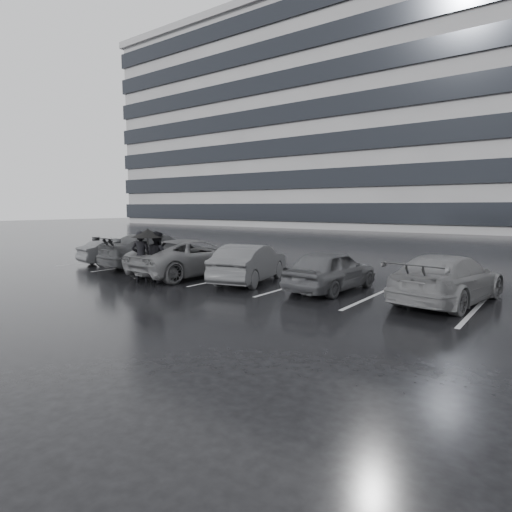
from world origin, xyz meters
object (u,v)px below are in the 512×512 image
Objects in this scene: pedestrian_left at (141,256)px; pedestrian_right at (158,257)px; car_west_b at (192,257)px; car_east at (448,279)px; car_west_a at (250,263)px; car_west_d at (119,251)px; car_west_c at (157,250)px; car_main at (331,270)px.

pedestrian_left is 0.60m from pedestrian_right.
car_west_b reaches higher than car_east.
car_east is (6.47, 0.65, 0.00)m from car_west_a.
car_west_a is 8.10m from car_west_d.
car_west_d is (-2.46, -0.25, -0.15)m from car_west_c.
pedestrian_left reaches higher than pedestrian_right.
car_west_d is at bearing 3.24° from car_main.
car_east is (12.10, 0.06, -0.07)m from car_west_c.
car_west_c reaches higher than car_main.
car_west_b is at bearing 13.39° from car_east.
pedestrian_right reaches higher than car_east.
car_west_d is 5.94m from pedestrian_right.
car_west_a is at bearing 14.14° from car_east.
car_west_c is at bearing -163.71° from car_west_d.
pedestrian_right is at bearing 22.20° from car_west_a.
pedestrian_left is 1.01× the size of pedestrian_right.
car_west_d is at bearing -1.60° from car_west_b.
pedestrian_left reaches higher than car_main.
pedestrian_right is (-9.10, -2.61, 0.23)m from car_east.
car_west_b is 1.42× the size of car_west_d.
car_west_c is 2.84× the size of pedestrian_right.
car_west_c is 1.43× the size of car_west_d.
car_main is at bearing 14.65° from car_east.
car_east is (14.56, 0.31, 0.08)m from car_west_d.
pedestrian_left reaches higher than car_east.
car_west_c is at bearing -27.48° from pedestrian_right.
car_west_c is 3.95m from pedestrian_right.
car_west_c is 12.10m from car_east.
car_west_d is 1.97× the size of pedestrian_left.
car_west_a is at bearing 8.73° from car_main.
car_west_a is 2.73m from car_west_b.
car_west_a is 0.80× the size of car_west_b.
pedestrian_left is (-9.59, -2.95, 0.24)m from car_east.
car_west_c is 3.84m from pedestrian_left.
car_west_b is at bearing 7.82° from car_main.
pedestrian_right reaches higher than car_west_d.
car_west_b is 1.10× the size of car_east.
car_main is 0.83× the size of car_east.
car_west_c is (-5.63, 0.59, 0.07)m from car_west_a.
car_main is 1.07× the size of car_west_d.
car_west_d is 14.56m from car_east.
pedestrian_right is (-2.63, -1.96, 0.23)m from car_west_a.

